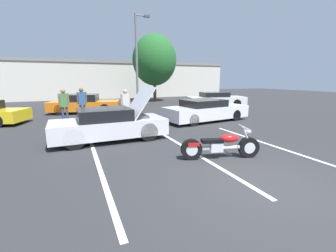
% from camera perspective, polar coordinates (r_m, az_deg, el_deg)
% --- Properties ---
extents(ground_plane, '(80.00, 80.00, 0.00)m').
position_cam_1_polar(ground_plane, '(5.55, 22.40, -13.43)').
color(ground_plane, '#2D2D30').
extents(parking_stripe_foreground, '(0.12, 5.80, 0.01)m').
position_cam_1_polar(parking_stripe_foreground, '(6.14, -16.91, -10.49)').
color(parking_stripe_foreground, white).
rests_on(parking_stripe_foreground, ground).
extents(parking_stripe_middle, '(0.12, 5.80, 0.01)m').
position_cam_1_polar(parking_stripe_middle, '(7.01, 7.55, -7.24)').
color(parking_stripe_middle, white).
rests_on(parking_stripe_middle, ground).
extents(parking_stripe_back, '(0.12, 5.80, 0.01)m').
position_cam_1_polar(parking_stripe_back, '(8.80, 24.09, -4.24)').
color(parking_stripe_back, white).
rests_on(parking_stripe_back, ground).
extents(far_building, '(32.00, 4.20, 4.40)m').
position_cam_1_polar(far_building, '(29.46, -16.26, 11.47)').
color(far_building, beige).
rests_on(far_building, ground).
extents(light_pole, '(1.21, 0.28, 7.21)m').
position_cam_1_polar(light_pole, '(18.66, -7.72, 16.95)').
color(light_pole, slate).
rests_on(light_pole, ground).
extents(tree_background, '(4.43, 4.43, 6.72)m').
position_cam_1_polar(tree_background, '(23.73, -3.46, 16.35)').
color(tree_background, brown).
rests_on(tree_background, ground).
extents(motorcycle, '(2.28, 0.95, 0.94)m').
position_cam_1_polar(motorcycle, '(6.73, 13.18, -4.91)').
color(motorcycle, black).
rests_on(motorcycle, ground).
extents(show_car_hood_open, '(4.21, 1.83, 2.00)m').
position_cam_1_polar(show_car_hood_open, '(8.80, -14.55, 0.43)').
color(show_car_hood_open, silver).
rests_on(show_car_hood_open, ground).
extents(parked_car_mid_right_row, '(4.97, 2.43, 1.19)m').
position_cam_1_polar(parked_car_mid_right_row, '(12.63, 9.50, 3.89)').
color(parked_car_mid_right_row, white).
rests_on(parked_car_mid_right_row, ground).
extents(parked_car_right_row, '(4.95, 2.84, 1.22)m').
position_cam_1_polar(parked_car_right_row, '(19.22, 12.05, 6.55)').
color(parked_car_right_row, white).
rests_on(parked_car_right_row, ground).
extents(parked_car_mid_left_row, '(4.86, 2.99, 1.27)m').
position_cam_1_polar(parked_car_mid_left_row, '(16.50, -20.45, 5.26)').
color(parked_car_mid_left_row, orange).
rests_on(parked_car_mid_left_row, ground).
extents(spectator_near_motorcycle, '(0.52, 0.23, 1.76)m').
position_cam_1_polar(spectator_near_motorcycle, '(12.17, -10.73, 5.81)').
color(spectator_near_motorcycle, gray).
rests_on(spectator_near_motorcycle, ground).
extents(spectator_by_show_car, '(0.52, 0.24, 1.80)m').
position_cam_1_polar(spectator_by_show_car, '(12.83, -24.91, 5.35)').
color(spectator_by_show_car, '#38476B').
rests_on(spectator_by_show_car, ground).
extents(spectator_midground, '(0.52, 0.24, 1.82)m').
position_cam_1_polar(spectator_midground, '(13.28, -20.99, 5.92)').
color(spectator_midground, '#38476B').
rests_on(spectator_midground, ground).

